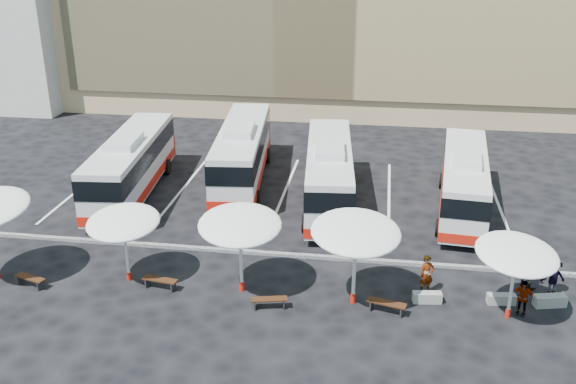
# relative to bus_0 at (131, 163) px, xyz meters

# --- Properties ---
(ground) EXTENTS (120.00, 120.00, 0.00)m
(ground) POSITION_rel_bus_0_xyz_m (8.55, -6.77, -1.86)
(ground) COLOR black
(ground) RESTS_ON ground
(curb_divider) EXTENTS (34.00, 0.25, 0.15)m
(curb_divider) POSITION_rel_bus_0_xyz_m (8.55, -6.27, -1.79)
(curb_divider) COLOR black
(curb_divider) RESTS_ON ground
(bay_lines) EXTENTS (24.15, 12.00, 0.01)m
(bay_lines) POSITION_rel_bus_0_xyz_m (8.55, 1.23, -1.86)
(bay_lines) COLOR white
(bay_lines) RESTS_ON ground
(bus_0) EXTENTS (3.54, 11.66, 3.64)m
(bus_0) POSITION_rel_bus_0_xyz_m (0.00, 0.00, 0.00)
(bus_0) COLOR silver
(bus_0) RESTS_ON ground
(bus_1) EXTENTS (3.66, 11.90, 3.71)m
(bus_1) POSITION_rel_bus_0_xyz_m (5.78, 2.94, 0.04)
(bus_1) COLOR silver
(bus_1) RESTS_ON ground
(bus_2) EXTENTS (3.44, 11.54, 3.61)m
(bus_2) POSITION_rel_bus_0_xyz_m (11.20, 0.31, -0.02)
(bus_2) COLOR silver
(bus_2) RESTS_ON ground
(bus_3) EXTENTS (3.25, 10.84, 3.39)m
(bus_3) POSITION_rel_bus_0_xyz_m (18.41, 0.44, -0.13)
(bus_3) COLOR silver
(bus_3) RESTS_ON ground
(sunshade_1) EXTENTS (3.27, 3.31, 3.23)m
(sunshade_1) POSITION_rel_bus_0_xyz_m (3.43, -9.45, 0.88)
(sunshade_1) COLOR silver
(sunshade_1) RESTS_ON ground
(sunshade_2) EXTENTS (4.15, 4.18, 3.58)m
(sunshade_2) POSITION_rel_bus_0_xyz_m (8.46, -9.58, 1.18)
(sunshade_2) COLOR silver
(sunshade_2) RESTS_ON ground
(sunshade_3) EXTENTS (4.46, 4.49, 3.72)m
(sunshade_3) POSITION_rel_bus_0_xyz_m (13.14, -9.84, 1.30)
(sunshade_3) COLOR silver
(sunshade_3) RESTS_ON ground
(sunshade_4) EXTENTS (4.15, 4.17, 3.27)m
(sunshade_4) POSITION_rel_bus_0_xyz_m (19.20, -10.02, 0.92)
(sunshade_4) COLOR silver
(sunshade_4) RESTS_ON ground
(wood_bench_0) EXTENTS (1.50, 0.81, 0.44)m
(wood_bench_0) POSITION_rel_bus_0_xyz_m (-0.51, -10.60, -1.52)
(wood_bench_0) COLOR black
(wood_bench_0) RESTS_ON ground
(wood_bench_1) EXTENTS (1.55, 0.63, 0.46)m
(wood_bench_1) POSITION_rel_bus_0_xyz_m (5.02, -9.96, -1.51)
(wood_bench_1) COLOR black
(wood_bench_1) RESTS_ON ground
(wood_bench_2) EXTENTS (1.50, 0.69, 0.44)m
(wood_bench_2) POSITION_rel_bus_0_xyz_m (9.84, -10.78, -1.52)
(wood_bench_2) COLOR black
(wood_bench_2) RESTS_ON ground
(wood_bench_3) EXTENTS (1.60, 0.80, 0.48)m
(wood_bench_3) POSITION_rel_bus_0_xyz_m (14.49, -10.40, -1.50)
(wood_bench_3) COLOR black
(wood_bench_3) RESTS_ON ground
(conc_bench_0) EXTENTS (1.21, 0.53, 0.44)m
(conc_bench_0) POSITION_rel_bus_0_xyz_m (16.12, -9.37, -1.64)
(conc_bench_0) COLOR gray
(conc_bench_0) RESTS_ON ground
(conc_bench_1) EXTENTS (1.17, 0.51, 0.42)m
(conc_bench_1) POSITION_rel_bus_0_xyz_m (19.09, -9.04, -1.65)
(conc_bench_1) COLOR gray
(conc_bench_1) RESTS_ON ground
(conc_bench_2) EXTENTS (1.34, 0.71, 0.48)m
(conc_bench_2) POSITION_rel_bus_0_xyz_m (21.00, -8.93, -1.62)
(conc_bench_2) COLOR gray
(conc_bench_2) RESTS_ON ground
(passenger_0) EXTENTS (0.74, 0.63, 1.72)m
(passenger_0) POSITION_rel_bus_0_xyz_m (16.09, -8.63, -1.00)
(passenger_0) COLOR black
(passenger_0) RESTS_ON ground
(passenger_1) EXTENTS (1.14, 1.18, 1.92)m
(passenger_1) POSITION_rel_bus_0_xyz_m (20.40, -7.44, -0.90)
(passenger_1) COLOR black
(passenger_1) RESTS_ON ground
(passenger_2) EXTENTS (0.96, 0.71, 1.52)m
(passenger_2) POSITION_rel_bus_0_xyz_m (19.73, -9.74, -1.10)
(passenger_2) COLOR black
(passenger_2) RESTS_ON ground
(passenger_3) EXTENTS (1.14, 0.77, 1.63)m
(passenger_3) POSITION_rel_bus_0_xyz_m (21.24, -7.96, -1.05)
(passenger_3) COLOR black
(passenger_3) RESTS_ON ground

